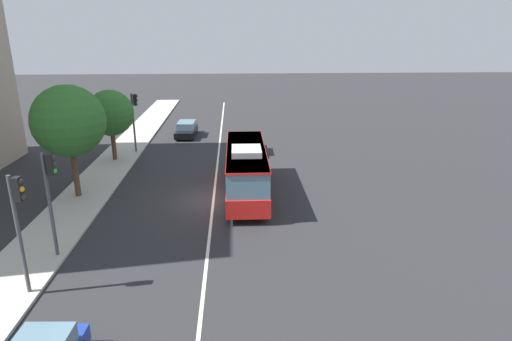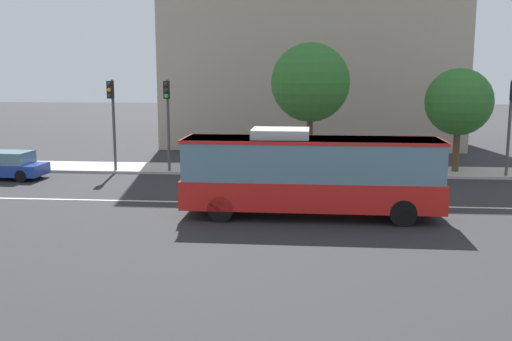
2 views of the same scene
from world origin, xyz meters
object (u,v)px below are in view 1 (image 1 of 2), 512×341
Objects in this scene: transit_bus at (246,168)px; sedan_black at (186,129)px; sedan_white at (250,144)px; street_tree_kerbside_left at (69,121)px; traffic_light_far_corner at (135,113)px; traffic_light_near_corner at (19,215)px; street_tree_kerbside_centre at (110,113)px; traffic_light_mid_block at (51,187)px.

sedan_black is (16.41, 5.54, -1.09)m from transit_bus.
street_tree_kerbside_left reaches higher than sedan_white.
sedan_white is at bearing -3.78° from traffic_light_far_corner.
sedan_white is 0.87× the size of traffic_light_near_corner.
traffic_light_far_corner is at bearing 88.94° from sedan_white.
street_tree_kerbside_centre is at bearing 101.21° from sedan_white.
sedan_white is 0.78× the size of street_tree_kerbside_centre.
transit_bus is at bearing 54.96° from traffic_light_near_corner.
street_tree_kerbside_centre is (8.11, 10.59, 2.17)m from transit_bus.
transit_bus is 14.07m from traffic_light_far_corner.
transit_bus is at bearing -127.44° from street_tree_kerbside_centre.
traffic_light_far_corner is 0.72× the size of street_tree_kerbside_left.
traffic_light_near_corner is at bearing 156.14° from sedan_white.
traffic_light_mid_block and traffic_light_far_corner have the same top height.
street_tree_kerbside_left is (-10.51, 1.66, 1.45)m from traffic_light_far_corner.
sedan_black is 7.53m from traffic_light_far_corner.
sedan_black is 0.78× the size of street_tree_kerbside_centre.
traffic_light_mid_block is (3.12, 0.01, 0.00)m from traffic_light_near_corner.
sedan_white is 0.62× the size of street_tree_kerbside_left.
sedan_white is 0.87× the size of traffic_light_mid_block.
transit_bus is at bearing -50.43° from traffic_light_far_corner.
transit_bus is at bearing 177.50° from sedan_white.
street_tree_kerbside_centre is at bearing -2.04° from street_tree_kerbside_left.
traffic_light_near_corner is at bearing -5.19° from sedan_black.
traffic_light_near_corner reaches higher than transit_bus.
street_tree_kerbside_centre is (-2.03, 11.21, 3.26)m from sedan_white.
traffic_light_near_corner is at bearing -175.64° from street_tree_kerbside_centre.
street_tree_kerbside_left is at bearing -15.72° from sedan_black.
traffic_light_far_corner is 2.77m from street_tree_kerbside_centre.
transit_bus is at bearing 20.96° from sedan_black.
traffic_light_mid_block is 18.32m from traffic_light_far_corner.
transit_bus is 17.35m from sedan_black.
traffic_light_far_corner reaches higher than sedan_white.
traffic_light_mid_block is (-7.83, 9.15, 1.75)m from transit_bus.
traffic_light_far_corner is 0.89× the size of street_tree_kerbside_centre.
sedan_white is 20.65m from traffic_light_mid_block.
traffic_light_far_corner is (0.35, 9.84, 2.84)m from sedan_white.
transit_bus is 11.35m from street_tree_kerbside_left.
traffic_light_near_corner is 3.12m from traffic_light_mid_block.
transit_bus is at bearing -89.88° from street_tree_kerbside_left.
traffic_light_mid_block is 0.89× the size of street_tree_kerbside_centre.
traffic_light_near_corner is (-21.09, 9.75, 2.84)m from sedan_white.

